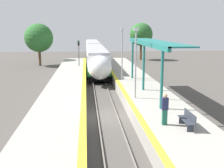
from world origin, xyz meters
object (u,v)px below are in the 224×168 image
(platform_bench, at_px, (188,119))
(railway_signal, at_px, (79,53))
(person_waiting, at_px, (165,108))
(lamppost_mid, at_px, (122,50))
(train, at_px, (94,53))
(lamppost_near, at_px, (136,59))

(platform_bench, xyz_separation_m, railway_signal, (-6.59, 27.02, 1.33))
(person_waiting, bearing_deg, platform_bench, -26.22)
(railway_signal, xyz_separation_m, lamppost_mid, (4.85, -11.88, 1.32))
(train, relative_size, lamppost_near, 7.81)
(train, xyz_separation_m, lamppost_mid, (2.31, -21.21, 2.05))
(person_waiting, height_order, lamppost_near, lamppost_near)
(train, distance_m, platform_bench, 36.57)
(train, relative_size, platform_bench, 24.54)
(lamppost_near, height_order, lamppost_mid, same)
(platform_bench, height_order, railway_signal, railway_signal)
(lamppost_near, xyz_separation_m, lamppost_mid, (0.00, 8.23, 0.00))
(train, relative_size, person_waiting, 23.41)
(train, bearing_deg, railway_signal, -105.24)
(platform_bench, bearing_deg, person_waiting, 153.78)
(person_waiting, xyz_separation_m, lamppost_near, (-0.58, 6.34, 2.17))
(lamppost_near, bearing_deg, train, 94.49)
(lamppost_mid, bearing_deg, railway_signal, 112.21)
(platform_bench, distance_m, lamppost_near, 7.60)
(platform_bench, height_order, lamppost_mid, lamppost_mid)
(platform_bench, height_order, person_waiting, person_waiting)
(railway_signal, distance_m, lamppost_near, 20.73)
(railway_signal, xyz_separation_m, lamppost_near, (4.85, -20.11, 1.32))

